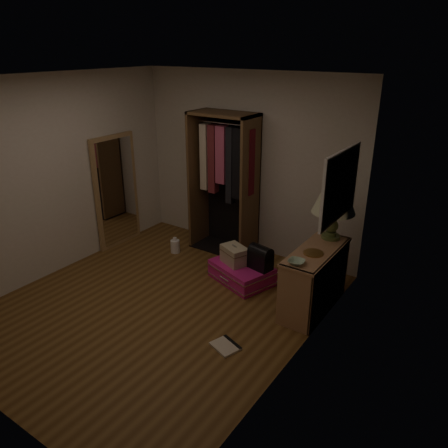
{
  "coord_description": "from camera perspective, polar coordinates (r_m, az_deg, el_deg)",
  "views": [
    {
      "loc": [
        3.17,
        -3.27,
        2.91
      ],
      "look_at": [
        0.3,
        0.95,
        0.8
      ],
      "focal_mm": 35.0,
      "sensor_mm": 36.0,
      "label": 1
    }
  ],
  "objects": [
    {
      "name": "room_walls",
      "position": [
        4.75,
        -8.46,
        4.93
      ],
      "size": [
        3.52,
        4.02,
        2.6
      ],
      "color": "beige",
      "rests_on": "ground"
    },
    {
      "name": "train_case",
      "position": [
        5.71,
        1.36,
        -4.04
      ],
      "size": [
        0.42,
        0.36,
        0.25
      ],
      "rotation": [
        0.0,
        0.0,
        -0.41
      ],
      "color": "tan",
      "rests_on": "pink_suitcase"
    },
    {
      "name": "black_bag",
      "position": [
        5.58,
        4.8,
        -4.3
      ],
      "size": [
        0.32,
        0.24,
        0.32
      ],
      "rotation": [
        0.0,
        0.0,
        -0.2
      ],
      "color": "black",
      "rests_on": "pink_suitcase"
    },
    {
      "name": "table_lamp",
      "position": [
        5.23,
        14.2,
        2.89
      ],
      "size": [
        0.55,
        0.55,
        0.64
      ],
      "rotation": [
        0.0,
        0.0,
        0.08
      ],
      "color": "#495A2B",
      "rests_on": "console_bookshelf"
    },
    {
      "name": "brass_tray",
      "position": [
        4.97,
        11.6,
        -3.73
      ],
      "size": [
        0.26,
        0.26,
        0.01
      ],
      "rotation": [
        0.0,
        0.0,
        0.21
      ],
      "color": "#AF8443",
      "rests_on": "console_bookshelf"
    },
    {
      "name": "pink_suitcase",
      "position": [
        5.79,
        2.33,
        -6.33
      ],
      "size": [
        0.93,
        0.79,
        0.24
      ],
      "rotation": [
        0.0,
        0.0,
        -0.32
      ],
      "color": "#D0197D",
      "rests_on": "ground"
    },
    {
      "name": "open_wardrobe",
      "position": [
        6.31,
        0.27,
        6.78
      ],
      "size": [
        0.97,
        0.5,
        2.05
      ],
      "color": "brown",
      "rests_on": "ground"
    },
    {
      "name": "console_bookshelf",
      "position": [
        5.25,
        11.86,
        -6.73
      ],
      "size": [
        0.42,
        1.12,
        0.75
      ],
      "color": "#A4734F",
      "rests_on": "ground"
    },
    {
      "name": "ceramic_bowl",
      "position": [
        4.71,
        9.44,
        -4.91
      ],
      "size": [
        0.19,
        0.19,
        0.04
      ],
      "primitive_type": "imported",
      "rotation": [
        0.0,
        0.0,
        0.09
      ],
      "color": "#9CBB9F",
      "rests_on": "console_bookshelf"
    },
    {
      "name": "floor_mirror",
      "position": [
        6.8,
        -13.88,
        4.16
      ],
      "size": [
        0.06,
        0.8,
        1.7
      ],
      "color": "#9D794C",
      "rests_on": "ground"
    },
    {
      "name": "floor_book",
      "position": [
        4.7,
        0.34,
        -15.59
      ],
      "size": [
        0.34,
        0.31,
        0.03
      ],
      "rotation": [
        0.0,
        0.0,
        -0.34
      ],
      "color": "beige",
      "rests_on": "ground"
    },
    {
      "name": "ground",
      "position": [
        5.41,
        -8.47,
        -10.39
      ],
      "size": [
        4.0,
        4.0,
        0.0
      ],
      "primitive_type": "plane",
      "color": "brown",
      "rests_on": "ground"
    },
    {
      "name": "white_jug",
      "position": [
        6.6,
        -6.4,
        -2.88
      ],
      "size": [
        0.17,
        0.17,
        0.24
      ],
      "rotation": [
        0.0,
        0.0,
        0.31
      ],
      "color": "white",
      "rests_on": "ground"
    }
  ]
}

